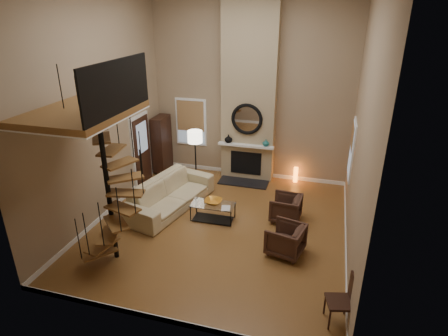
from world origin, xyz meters
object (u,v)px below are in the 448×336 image
(armchair_far, at_px, (288,240))
(coffee_table, at_px, (213,210))
(accent_lamp, at_px, (296,175))
(sofa, at_px, (170,194))
(floor_lamp, at_px, (195,141))
(hutch, at_px, (162,144))
(armchair_near, at_px, (288,209))
(side_chair, at_px, (345,298))

(armchair_far, xyz_separation_m, coffee_table, (-2.01, 0.93, -0.07))
(coffee_table, xyz_separation_m, accent_lamp, (1.77, 2.84, -0.03))
(sofa, distance_m, floor_lamp, 1.79)
(sofa, xyz_separation_m, accent_lamp, (3.08, 2.51, -0.15))
(sofa, bearing_deg, floor_lamp, 4.67)
(hutch, xyz_separation_m, sofa, (1.19, -2.20, -0.55))
(sofa, bearing_deg, accent_lamp, -37.54)
(sofa, xyz_separation_m, floor_lamp, (0.22, 1.46, 1.02))
(armchair_near, height_order, side_chair, side_chair)
(armchair_near, distance_m, accent_lamp, 2.37)
(hutch, height_order, side_chair, hutch)
(coffee_table, xyz_separation_m, side_chair, (3.15, -2.64, 0.24))
(accent_lamp, bearing_deg, floor_lamp, -159.79)
(armchair_near, distance_m, floor_lamp, 3.38)
(hutch, height_order, coffee_table, hutch)
(armchair_near, relative_size, accent_lamp, 1.59)
(sofa, bearing_deg, armchair_near, -74.22)
(hutch, height_order, floor_lamp, hutch)
(armchair_far, distance_m, accent_lamp, 3.78)
(side_chair, bearing_deg, hutch, 137.60)
(hutch, bearing_deg, side_chair, -42.40)
(hutch, height_order, armchair_far, hutch)
(sofa, relative_size, coffee_table, 2.53)
(sofa, bearing_deg, armchair_far, -97.52)
(floor_lamp, distance_m, side_chair, 6.19)
(coffee_table, distance_m, side_chair, 4.12)
(sofa, height_order, armchair_far, sofa)
(hutch, distance_m, armchair_far, 5.72)
(armchair_near, bearing_deg, side_chair, 26.79)
(accent_lamp, bearing_deg, coffee_table, -121.93)
(hutch, distance_m, sofa, 2.56)
(coffee_table, distance_m, accent_lamp, 3.34)
(armchair_near, relative_size, floor_lamp, 0.42)
(sofa, relative_size, side_chair, 2.99)
(armchair_far, distance_m, coffee_table, 2.22)
(hutch, distance_m, floor_lamp, 1.66)
(accent_lamp, bearing_deg, sofa, -140.80)
(armchair_far, relative_size, side_chair, 0.81)
(hutch, bearing_deg, coffee_table, -45.29)
(armchair_near, xyz_separation_m, side_chair, (1.32, -3.10, 0.17))
(coffee_table, height_order, accent_lamp, accent_lamp)
(sofa, bearing_deg, coffee_table, -90.78)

